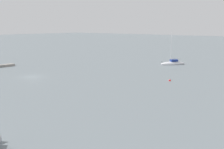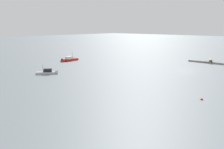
% 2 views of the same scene
% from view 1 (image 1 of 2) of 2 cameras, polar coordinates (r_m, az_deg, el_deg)
% --- Properties ---
extents(ground_plane, '(500.00, 500.00, 0.00)m').
position_cam_1_polar(ground_plane, '(68.75, -14.49, -0.40)').
color(ground_plane, slate).
extents(sailboat_white_mid, '(7.14, 5.77, 9.47)m').
position_cam_1_polar(sailboat_white_mid, '(88.15, 11.16, 2.04)').
color(sailboat_white_mid, silver).
rests_on(sailboat_white_mid, ground_plane).
extents(mooring_buoy_near, '(0.45, 0.45, 0.45)m').
position_cam_1_polar(mooring_buoy_near, '(62.62, 10.64, -1.11)').
color(mooring_buoy_near, red).
rests_on(mooring_buoy_near, ground_plane).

